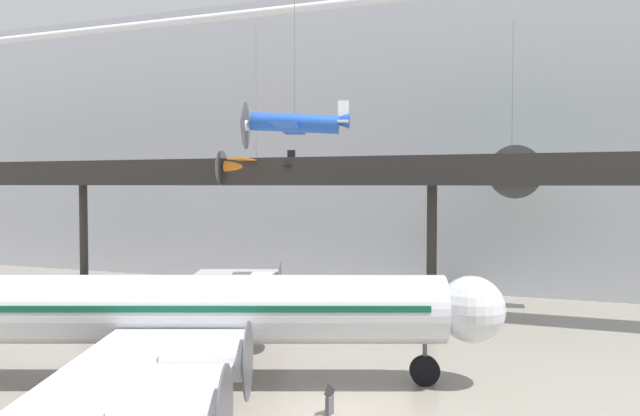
# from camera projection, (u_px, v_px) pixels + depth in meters

# --- Properties ---
(ground_plane) EXTENTS (260.00, 260.00, 0.00)m
(ground_plane) POSITION_uv_depth(u_px,v_px,m) (327.00, 415.00, 23.71)
(ground_plane) COLOR gray
(hangar_back_wall) EXTENTS (140.00, 3.00, 25.15)m
(hangar_back_wall) POSITION_uv_depth(u_px,v_px,m) (453.00, 138.00, 51.44)
(hangar_back_wall) COLOR silver
(hangar_back_wall) RESTS_ON ground
(mezzanine_walkway) EXTENTS (110.00, 3.20, 10.70)m
(mezzanine_walkway) POSITION_uv_depth(u_px,v_px,m) (429.00, 181.00, 42.17)
(mezzanine_walkway) COLOR #2D2B28
(mezzanine_walkway) RESTS_ON ground
(airliner_silver_main) EXTENTS (28.29, 33.10, 9.00)m
(airliner_silver_main) POSITION_uv_depth(u_px,v_px,m) (169.00, 311.00, 27.07)
(airliner_silver_main) COLOR silver
(airliner_silver_main) RESTS_ON ground
(suspended_plane_blue_trainer) EXTENTS (6.02, 7.11, 9.68)m
(suspended_plane_blue_trainer) POSITION_uv_depth(u_px,v_px,m) (295.00, 123.00, 33.03)
(suspended_plane_blue_trainer) COLOR #1E4CAD
(suspended_plane_green_biplane) EXTENTS (9.92, 8.13, 12.35)m
(suspended_plane_green_biplane) POSITION_uv_depth(u_px,v_px,m) (512.00, 173.00, 43.96)
(suspended_plane_green_biplane) COLOR #1E6B33
(suspended_plane_orange_highwing) EXTENTS (6.06, 7.40, 11.53)m
(suspended_plane_orange_highwing) POSITION_uv_depth(u_px,v_px,m) (256.00, 166.00, 45.69)
(suspended_plane_orange_highwing) COLOR orange
(info_sign_pedestal) EXTENTS (0.23, 0.77, 1.24)m
(info_sign_pedestal) POSITION_uv_depth(u_px,v_px,m) (330.00, 403.00, 23.70)
(info_sign_pedestal) COLOR #4C4C51
(info_sign_pedestal) RESTS_ON ground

